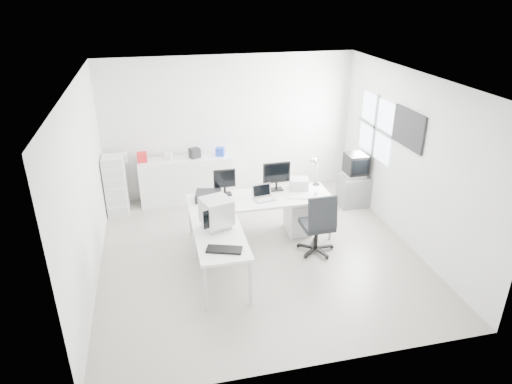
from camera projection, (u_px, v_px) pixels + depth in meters
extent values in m
cube|color=#B5AFA2|center=(259.00, 252.00, 7.45)|extent=(5.00, 5.00, 0.01)
cube|color=white|center=(259.00, 79.00, 6.28)|extent=(5.00, 5.00, 0.01)
cube|color=silver|center=(230.00, 127.00, 9.08)|extent=(5.00, 0.02, 2.80)
cube|color=silver|center=(85.00, 189.00, 6.36)|extent=(0.02, 5.00, 2.80)
cube|color=silver|center=(409.00, 160.00, 7.38)|extent=(0.02, 5.00, 2.80)
cube|color=silver|center=(298.00, 216.00, 7.98)|extent=(0.40, 0.50, 0.60)
cube|color=black|center=(208.00, 196.00, 7.49)|extent=(0.47, 0.40, 0.15)
cube|color=silver|center=(300.00, 197.00, 7.60)|extent=(0.43, 0.24, 0.02)
sphere|color=silver|center=(316.00, 193.00, 7.70)|extent=(0.06, 0.06, 0.06)
cube|color=#B8B8B8|center=(299.00, 183.00, 7.91)|extent=(0.37, 0.34, 0.18)
cube|color=black|center=(224.00, 250.00, 6.10)|extent=(0.51, 0.34, 0.03)
cube|color=slate|center=(354.00, 191.00, 8.94)|extent=(0.55, 0.45, 0.60)
cube|color=silver|center=(186.00, 180.00, 9.05)|extent=(1.81, 0.45, 0.90)
cube|color=red|center=(142.00, 157.00, 8.66)|extent=(0.18, 0.17, 0.18)
cube|color=silver|center=(169.00, 156.00, 8.77)|extent=(0.17, 0.16, 0.14)
cube|color=black|center=(195.00, 153.00, 8.86)|extent=(0.24, 0.23, 0.19)
cube|color=#1938B3|center=(220.00, 152.00, 8.97)|extent=(0.20, 0.19, 0.16)
cylinder|color=silver|center=(126.00, 157.00, 8.63)|extent=(0.07, 0.07, 0.22)
cube|color=silver|center=(116.00, 185.00, 8.54)|extent=(0.39, 0.47, 1.12)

